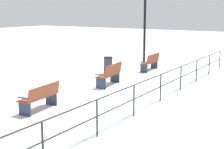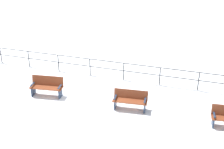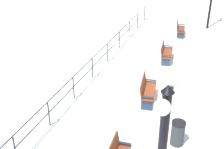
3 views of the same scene
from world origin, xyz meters
TOP-DOWN VIEW (x-y plane):
  - ground_plane at (0.00, 0.00)m, footprint 80.00×80.00m
  - bench_second at (-0.14, -2.12)m, footprint 0.76×1.66m
  - bench_third at (-0.17, 2.10)m, footprint 0.71×1.60m
  - waterfront_railing at (-3.01, 0.00)m, footprint 0.05×17.82m

SIDE VIEW (x-z plane):
  - ground_plane at x=0.00m, z-range 0.00..0.00m
  - bench_third at x=-0.17m, z-range 0.02..0.90m
  - bench_second at x=-0.14m, z-range 0.02..0.99m
  - waterfront_railing at x=-3.01m, z-range 0.18..1.18m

